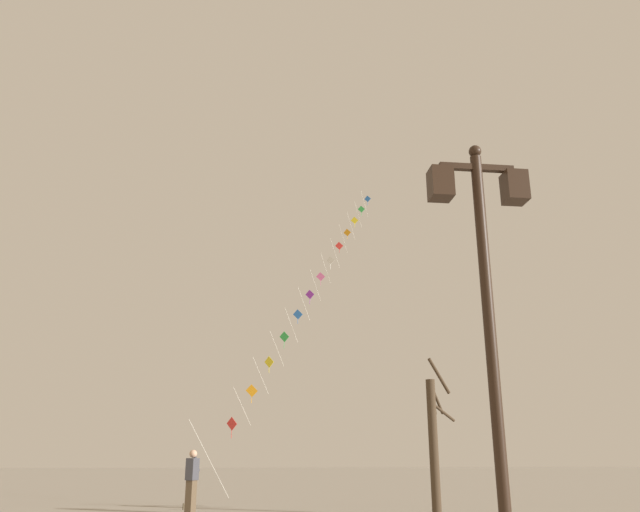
# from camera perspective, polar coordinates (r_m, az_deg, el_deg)

# --- Properties ---
(ground_plane) EXTENTS (160.00, 160.00, 0.00)m
(ground_plane) POSITION_cam_1_polar(r_m,az_deg,el_deg) (20.27, -7.90, -21.87)
(ground_plane) COLOR gray
(twin_lantern_lamp_post) EXTENTS (1.25, 0.28, 5.33)m
(twin_lantern_lamp_post) POSITION_cam_1_polar(r_m,az_deg,el_deg) (7.86, 14.71, -1.24)
(twin_lantern_lamp_post) COLOR black
(twin_lantern_lamp_post) RESTS_ON ground_plane
(kite_train) EXTENTS (9.54, 17.55, 18.10)m
(kite_train) POSITION_cam_1_polar(r_m,az_deg,el_deg) (31.09, -0.45, -2.73)
(kite_train) COLOR brown
(kite_train) RESTS_ON ground_plane
(kite_flyer) EXTENTS (0.40, 0.62, 1.71)m
(kite_flyer) POSITION_cam_1_polar(r_m,az_deg,el_deg) (19.37, -11.53, -19.22)
(kite_flyer) COLOR brown
(kite_flyer) RESTS_ON ground_plane
(bare_tree) EXTENTS (0.94, 1.09, 4.23)m
(bare_tree) POSITION_cam_1_polar(r_m,az_deg,el_deg) (18.38, 10.30, -16.04)
(bare_tree) COLOR #423323
(bare_tree) RESTS_ON ground_plane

